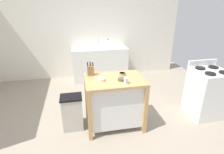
{
  "coord_description": "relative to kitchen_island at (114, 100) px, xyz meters",
  "views": [
    {
      "loc": [
        -0.39,
        -2.74,
        2.11
      ],
      "look_at": [
        0.18,
        0.14,
        0.86
      ],
      "focal_mm": 29.28,
      "sensor_mm": 36.0,
      "label": 1
    }
  ],
  "objects": [
    {
      "name": "kitchen_island",
      "position": [
        0.0,
        0.0,
        0.0
      ],
      "size": [
        0.97,
        0.68,
        0.91
      ],
      "color": "tan",
      "rests_on": "ground"
    },
    {
      "name": "stove",
      "position": [
        1.81,
        -0.0,
        -0.04
      ],
      "size": [
        0.6,
        0.6,
        1.03
      ],
      "color": "silver",
      "rests_on": "ground"
    },
    {
      "name": "drinking_cup",
      "position": [
        0.14,
        -0.2,
        0.45
      ],
      "size": [
        0.07,
        0.07,
        0.1
      ],
      "color": "silver",
      "rests_on": "kitchen_island"
    },
    {
      "name": "trash_bin",
      "position": [
        -0.73,
        0.05,
        -0.19
      ],
      "size": [
        0.36,
        0.28,
        0.63
      ],
      "color": "#B7B2A8",
      "rests_on": "ground"
    },
    {
      "name": "sink_faucet",
      "position": [
        0.04,
        2.25,
        0.52
      ],
      "size": [
        0.02,
        0.02,
        0.22
      ],
      "color": "#B7BCC1",
      "rests_on": "sink_counter"
    },
    {
      "name": "bowl_ceramic_small",
      "position": [
        0.17,
        0.14,
        0.42
      ],
      "size": [
        0.12,
        0.12,
        0.04
      ],
      "color": "tan",
      "rests_on": "kitchen_island"
    },
    {
      "name": "ground_plane",
      "position": [
        -0.18,
        0.06,
        -0.51
      ],
      "size": [
        6.08,
        6.08,
        0.0
      ],
      "primitive_type": "plane",
      "color": "gray",
      "rests_on": "ground"
    },
    {
      "name": "wall_back",
      "position": [
        -0.18,
        2.46,
        0.79
      ],
      "size": [
        5.08,
        0.1,
        2.6
      ],
      "primitive_type": "cube",
      "color": "silver",
      "rests_on": "ground"
    },
    {
      "name": "bottle_hand_soap",
      "position": [
        0.29,
        2.21,
        0.5
      ],
      "size": [
        0.05,
        0.05,
        0.21
      ],
      "color": "white",
      "rests_on": "sink_counter"
    },
    {
      "name": "bowl_stoneware_deep",
      "position": [
        0.1,
        -0.08,
        0.42
      ],
      "size": [
        0.12,
        0.12,
        0.04
      ],
      "color": "#564C47",
      "rests_on": "kitchen_island"
    },
    {
      "name": "knife_block",
      "position": [
        -0.37,
        0.24,
        0.49
      ],
      "size": [
        0.11,
        0.09,
        0.24
      ],
      "color": "olive",
      "rests_on": "kitchen_island"
    },
    {
      "name": "bowl_ceramic_wide",
      "position": [
        -0.23,
        -0.03,
        0.42
      ],
      "size": [
        0.12,
        0.12,
        0.05
      ],
      "color": "silver",
      "rests_on": "kitchen_island"
    },
    {
      "name": "sink_counter",
      "position": [
        0.04,
        2.11,
        -0.05
      ],
      "size": [
        1.47,
        0.6,
        0.91
      ],
      "color": "silver",
      "rests_on": "ground"
    }
  ]
}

